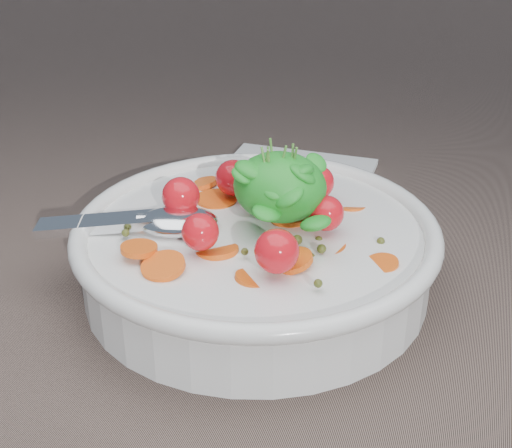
% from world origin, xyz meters
% --- Properties ---
extents(ground, '(6.00, 6.00, 0.00)m').
position_xyz_m(ground, '(0.00, 0.00, 0.00)').
color(ground, '#766054').
rests_on(ground, ground).
extents(bowl, '(0.33, 0.30, 0.13)m').
position_xyz_m(bowl, '(0.03, -0.03, 0.04)').
color(bowl, white).
rests_on(bowl, ground).
extents(napkin, '(0.17, 0.15, 0.01)m').
position_xyz_m(napkin, '(-0.00, 0.20, 0.00)').
color(napkin, silver).
rests_on(napkin, ground).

